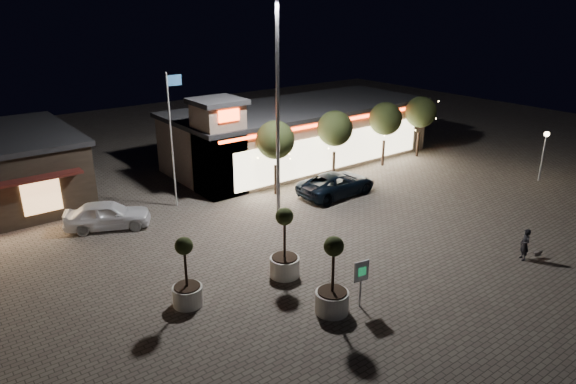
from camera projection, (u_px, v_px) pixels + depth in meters
ground at (349, 283)px, 22.68m from camera, size 90.00×90.00×0.00m
retail_building at (297, 133)px, 39.07m from camera, size 20.40×8.40×6.10m
floodlight_pole at (278, 94)px, 27.30m from camera, size 0.60×0.40×12.38m
flagpole at (172, 129)px, 29.60m from camera, size 0.95×0.10×8.00m
lamp_post_east at (545, 146)px, 34.69m from camera, size 0.36×0.36×3.48m
string_tree_a at (275, 140)px, 31.88m from camera, size 2.42×2.42×4.79m
string_tree_b at (335, 129)px, 34.73m from camera, size 2.42×2.42×4.79m
string_tree_c at (385, 119)px, 37.57m from camera, size 2.42×2.42×4.79m
string_tree_d at (421, 112)px, 39.85m from camera, size 2.42×2.42×4.79m
pickup_truck at (337, 184)px, 32.70m from camera, size 5.43×2.61×1.49m
white_sedan at (107, 215)px, 27.91m from camera, size 4.87×3.54×1.54m
pedestrian at (525, 245)px, 24.49m from camera, size 0.63×0.68×1.57m
dog at (538, 253)px, 24.81m from camera, size 0.49×0.28×0.26m
planter_left at (187, 284)px, 20.76m from camera, size 1.23×1.23×3.04m
planter_mid at (332, 289)px, 20.23m from camera, size 1.35×1.35×3.32m
planter_right at (285, 255)px, 22.95m from camera, size 1.35×1.35×3.31m
valet_sign at (361, 275)px, 20.45m from camera, size 0.68×0.18×2.07m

